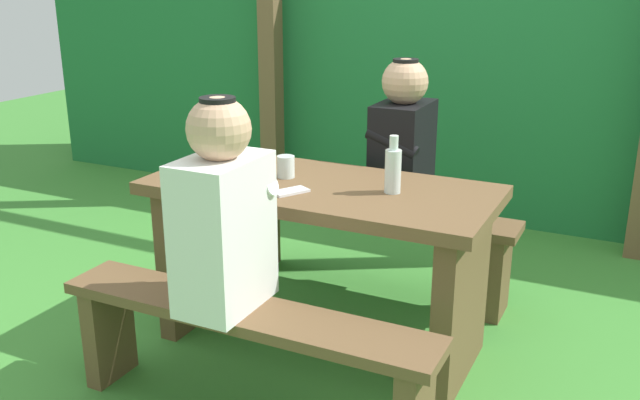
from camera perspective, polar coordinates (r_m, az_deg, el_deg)
name	(u,v)px	position (r m, az deg, el deg)	size (l,w,h in m)	color
ground_plane	(320,342)	(3.10, 0.00, -11.43)	(12.00, 12.00, 0.00)	#408935
hedge_backdrop	(464,83)	(4.79, 11.60, 9.27)	(6.40, 0.71, 1.64)	#206F37
pergola_post_left	(270,38)	(4.72, -4.04, 12.94)	(0.12, 0.12, 2.21)	brown
picnic_table	(320,237)	(2.89, 0.00, -2.98)	(1.40, 0.64, 0.72)	brown
bench_near	(244,340)	(2.50, -6.13, -11.19)	(1.40, 0.24, 0.44)	brown
bench_far	(373,231)	(3.46, 4.33, -2.48)	(1.40, 0.24, 0.44)	brown
person_white_shirt	(223,213)	(2.35, -7.84, -1.05)	(0.25, 0.35, 0.72)	white
person_black_coat	(402,143)	(3.28, 6.68, 4.58)	(0.25, 0.35, 0.72)	black
drinking_glass	(286,167)	(2.90, -2.78, 2.71)	(0.07, 0.07, 0.09)	silver
bottle_left	(393,169)	(2.70, 5.92, 2.51)	(0.06, 0.06, 0.22)	silver
cell_phone	(290,191)	(2.71, -2.41, 0.70)	(0.07, 0.14, 0.01)	silver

